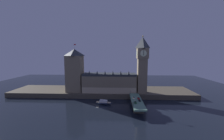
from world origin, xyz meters
The scene contains 15 objects.
ground_plane centered at (0.00, 0.00, 0.00)m, with size 400.00×400.00×0.00m, color black.
embankment centered at (0.00, 39.00, 2.75)m, with size 220.00×42.00×5.50m.
parliament_hall centered at (10.13, 29.78, 16.36)m, with size 61.70×18.95×26.05m.
clock_tower centered at (47.69, 26.66, 39.83)m, with size 12.67×12.78×65.00m.
victoria_tower centered at (-31.21, 30.44, 30.82)m, with size 18.24×18.24×56.36m.
bridge centered at (37.90, -5.00, 4.89)m, with size 10.03×46.00×7.07m.
car_northbound_lead centered at (35.69, -0.29, 7.74)m, with size 1.96×4.50×1.43m.
car_northbound_trail centered at (35.69, -13.15, 7.76)m, with size 1.94×3.98×1.48m.
car_southbound_lead centered at (40.11, -7.36, 7.71)m, with size 1.95×3.93×1.36m.
car_southbound_trail centered at (40.11, -1.49, 7.81)m, with size 2.00×4.14×1.58m.
pedestrian_near_rail centered at (33.48, -15.17, 8.04)m, with size 0.38×0.38×1.83m.
pedestrian_mid_walk centered at (42.31, -5.36, 7.95)m, with size 0.38×0.38×1.67m.
street_lamp_near centered at (33.08, -19.72, 11.50)m, with size 1.34×0.60×7.09m.
street_lamp_far centered at (33.08, 9.72, 11.58)m, with size 1.34×0.60×7.22m.
boat_upstream centered at (6.00, 1.97, 1.65)m, with size 17.23×7.42×4.53m.
Camera 1 is at (20.39, -129.71, 49.22)m, focal length 22.00 mm.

